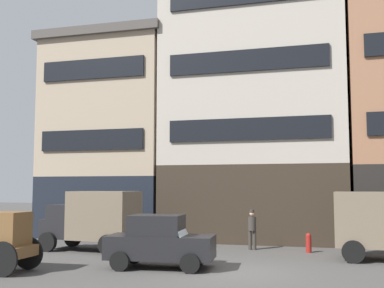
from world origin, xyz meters
TOP-DOWN VIEW (x-y plane):
  - ground_plane at (0.00, 0.00)m, footprint 120.00×120.00m
  - building_far_left at (-8.92, 10.75)m, footprint 7.61×7.42m
  - building_center_left at (-0.46, 10.75)m, footprint 10.02×7.42m
  - delivery_truck_far at (-6.86, 3.55)m, footprint 4.47×2.43m
  - sedan_light at (-2.49, 0.05)m, footprint 3.82×2.11m
  - pedestrian_officer at (-0.06, 5.75)m, footprint 0.50×0.50m
  - fire_hydrant_curbside at (2.41, 5.43)m, footprint 0.24×0.24m

SIDE VIEW (x-z plane):
  - ground_plane at x=0.00m, z-range 0.00..0.00m
  - fire_hydrant_curbside at x=2.41m, z-range 0.01..0.84m
  - sedan_light at x=-2.49m, z-range 0.00..1.83m
  - pedestrian_officer at x=-0.06m, z-range 0.08..1.88m
  - delivery_truck_far at x=-6.86m, z-range 0.11..2.73m
  - building_far_left at x=-8.92m, z-range 0.04..11.74m
  - building_center_left at x=-0.46m, z-range 0.04..14.84m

